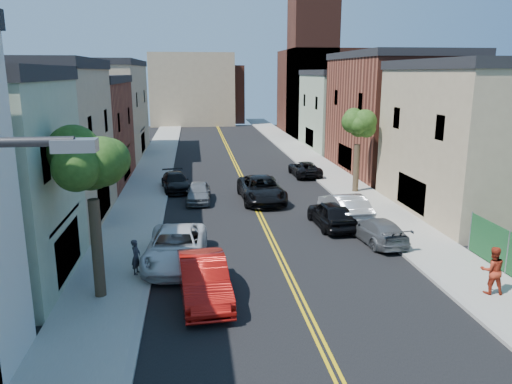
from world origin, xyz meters
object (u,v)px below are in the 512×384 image
object	(u,v)px
grey_car_left	(199,192)
pedestrian_right	(492,270)
black_car_left	(175,182)
black_car_right	(331,214)
silver_car_right	(345,207)
white_pickup	(176,247)
dark_car_right_far	(305,169)
pedestrian_left	(136,257)
red_sedan	(204,279)
black_suv_lane	(261,189)
grey_car_right	(377,230)

from	to	relation	value
grey_car_left	pedestrian_right	distance (m)	20.15
black_car_left	pedestrian_right	world-z (taller)	pedestrian_right
black_car_right	silver_car_right	bearing A→B (deg)	-139.52
black_car_left	white_pickup	bearing A→B (deg)	-95.94
grey_car_left	silver_car_right	distance (m)	10.43
black_car_left	dark_car_right_far	bearing A→B (deg)	12.56
dark_car_right_far	pedestrian_left	world-z (taller)	pedestrian_left
red_sedan	black_car_right	world-z (taller)	red_sedan
black_car_left	grey_car_left	bearing A→B (deg)	-72.99
red_sedan	silver_car_right	world-z (taller)	silver_car_right
silver_car_right	black_suv_lane	distance (m)	6.93
black_car_left	silver_car_right	xyz separation A→B (m)	(10.43, -9.37, 0.18)
red_sedan	silver_car_right	distance (m)	13.00
pedestrian_left	black_car_left	bearing A→B (deg)	9.43
dark_car_right_far	black_suv_lane	size ratio (longest dim) A/B	0.76
black_car_left	pedestrian_right	size ratio (longest dim) A/B	2.39
red_sedan	pedestrian_left	bearing A→B (deg)	133.54
white_pickup	pedestrian_left	size ratio (longest dim) A/B	3.78
white_pickup	black_car_left	world-z (taller)	white_pickup
dark_car_right_far	pedestrian_left	bearing A→B (deg)	57.37
black_suv_lane	pedestrian_right	bearing A→B (deg)	-68.20
pedestrian_left	pedestrian_right	size ratio (longest dim) A/B	0.80
black_car_right	dark_car_right_far	bearing A→B (deg)	-99.81
grey_car_right	pedestrian_right	xyz separation A→B (m)	(2.17, -6.90, 0.47)
pedestrian_right	pedestrian_left	bearing A→B (deg)	-3.65
silver_car_right	pedestrian_left	xyz separation A→B (m)	(-11.63, -7.04, 0.07)
black_car_left	black_suv_lane	distance (m)	7.27
dark_car_right_far	black_suv_lane	distance (m)	9.45
black_car_left	pedestrian_left	size ratio (longest dim) A/B	3.00
white_pickup	black_car_left	xyz separation A→B (m)	(-0.49, 15.08, -0.14)
grey_car_left	silver_car_right	world-z (taller)	silver_car_right
grey_car_left	black_car_right	distance (m)	10.18
dark_car_right_far	pedestrian_left	size ratio (longest dim) A/B	3.01
grey_car_right	dark_car_right_far	xyz separation A→B (m)	(0.00, 17.42, -0.01)
black_car_right	pedestrian_right	world-z (taller)	pedestrian_right
white_pickup	red_sedan	bearing A→B (deg)	-69.07
grey_car_left	grey_car_right	bearing A→B (deg)	-42.90
grey_car_left	white_pickup	bearing A→B (deg)	-92.88
red_sedan	black_car_right	bearing A→B (deg)	43.76
grey_car_left	dark_car_right_far	size ratio (longest dim) A/B	0.87
grey_car_right	black_car_left	bearing A→B (deg)	-56.81
silver_car_right	black_suv_lane	size ratio (longest dim) A/B	0.85
grey_car_right	pedestrian_left	distance (m)	12.58
grey_car_left	red_sedan	bearing A→B (deg)	-86.82
black_suv_lane	pedestrian_left	bearing A→B (deg)	-122.11
black_car_right	dark_car_right_far	world-z (taller)	black_car_right
dark_car_right_far	black_suv_lane	bearing A→B (deg)	56.73
black_suv_lane	grey_car_right	bearing A→B (deg)	-64.00
pedestrian_left	grey_car_right	bearing A→B (deg)	-62.25
pedestrian_left	pedestrian_right	xyz separation A→B (m)	(14.37, -3.83, 0.20)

